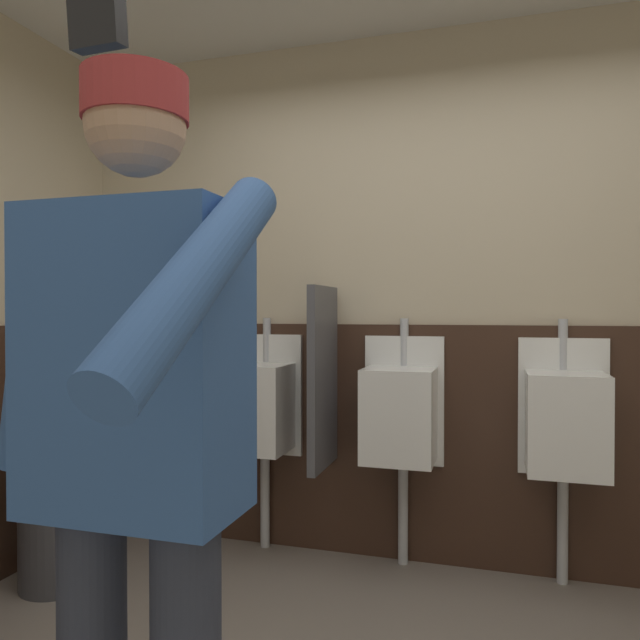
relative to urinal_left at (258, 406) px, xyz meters
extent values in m
cube|color=beige|center=(0.92, 0.22, 0.57)|extent=(4.59, 0.12, 2.70)
cube|color=#382319|center=(0.92, 0.14, -0.17)|extent=(3.99, 0.03, 1.21)
cube|color=white|center=(0.00, 0.13, 0.05)|extent=(0.40, 0.05, 0.65)
cube|color=white|center=(0.00, -0.04, 0.00)|extent=(0.34, 0.30, 0.45)
cylinder|color=#B7BABF|center=(0.00, 0.12, 0.34)|extent=(0.04, 0.04, 0.24)
cylinder|color=#B7BABF|center=(0.00, 0.09, -0.50)|extent=(0.05, 0.05, 0.55)
cube|color=white|center=(0.75, 0.13, 0.05)|extent=(0.40, 0.05, 0.65)
cube|color=white|center=(0.75, -0.04, 0.00)|extent=(0.34, 0.30, 0.45)
cylinder|color=#B7BABF|center=(0.75, 0.12, 0.34)|extent=(0.04, 0.04, 0.24)
cylinder|color=#B7BABF|center=(0.75, 0.09, -0.50)|extent=(0.05, 0.05, 0.55)
cube|color=white|center=(1.50, 0.13, 0.05)|extent=(0.40, 0.05, 0.65)
cube|color=white|center=(1.50, -0.04, 0.00)|extent=(0.34, 0.30, 0.45)
cylinder|color=#B7BABF|center=(1.50, 0.12, 0.34)|extent=(0.04, 0.04, 0.24)
cylinder|color=#B7BABF|center=(1.50, 0.09, -0.50)|extent=(0.05, 0.05, 0.55)
cube|color=#4C4C51|center=(0.37, -0.07, 0.17)|extent=(0.04, 0.40, 0.90)
cube|color=#335999|center=(0.50, -1.84, 0.40)|extent=(0.42, 0.24, 0.62)
cylinder|color=#335999|center=(0.25, -1.84, 0.43)|extent=(0.17, 0.09, 0.56)
cylinder|color=#335999|center=(0.76, -2.06, 0.55)|extent=(0.09, 0.50, 0.39)
sphere|color=tan|center=(0.50, -1.84, 0.87)|extent=(0.20, 0.20, 0.20)
cylinder|color=maroon|center=(0.50, -1.84, 0.93)|extent=(0.21, 0.21, 0.09)
cylinder|color=#38383D|center=(-0.75, -0.61, -0.42)|extent=(0.34, 0.34, 0.72)
camera|label=1|loc=(1.20, -2.88, 0.50)|focal=33.18mm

